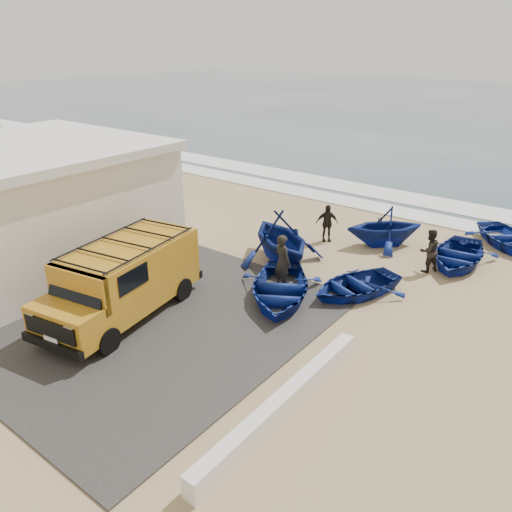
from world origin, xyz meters
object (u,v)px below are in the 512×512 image
Objects in this scene: van at (124,278)px; boat_near_left at (279,289)px; boat_far_left at (385,226)px; boat_near_right at (355,285)px; fisherman_back at (327,223)px; fisherman_front at (282,262)px; parapet at (283,403)px; boat_far_right at (509,238)px; fisherman_middle at (429,251)px; building at (16,206)px; boat_mid_left at (281,237)px; boat_mid_right at (458,255)px.

van reaches higher than boat_near_left.
boat_far_left is at bearing 53.21° from boat_near_left.
boat_near_right is 2.12× the size of fisherman_back.
van is at bearing 73.29° from fisherman_front.
fisherman_back reaches higher than parapet.
boat_near_left is (-3.13, 4.28, 0.12)m from parapet.
fisherman_back is at bearing -62.29° from fisherman_front.
fisherman_back is at bearing 170.03° from boat_far_right.
fisherman_back reaches higher than boat_far_right.
boat_far_left is 1.62× the size of fisherman_front.
boat_near_right is 1.73× the size of fisherman_front.
boat_far_right is at bearing 83.22° from parapet.
fisherman_middle is at bearing -45.38° from fisherman_back.
fisherman_middle is (2.30, -1.34, -0.02)m from boat_far_left.
building is at bearing 175.42° from parapet.
boat_mid_left reaches higher than fisherman_front.
boat_far_right is (7.88, 12.82, -0.86)m from van.
van is at bearing -2.14° from fisherman_middle.
boat_mid_right is (13.01, 9.57, -1.79)m from building.
van is 3.58× the size of fisherman_back.
building is 9.67m from boat_mid_left.
boat_far_right is 4.62m from fisherman_middle.
boat_mid_left is 1.20× the size of boat_far_left.
boat_mid_left is at bearing -169.28° from boat_near_right.
boat_far_left reaches higher than parapet.
fisherman_back is at bearing 153.62° from boat_near_right.
van reaches higher than fisherman_middle.
boat_far_left is (2.39, 3.85, -0.16)m from boat_mid_left.
fisherman_front is at bearing -163.66° from boat_far_right.
boat_near_left reaches higher than boat_mid_right.
fisherman_back is (-4.37, 0.33, -0.01)m from fisherman_middle.
boat_mid_left is 1.02× the size of boat_mid_right.
boat_mid_left reaches higher than boat_mid_right.
fisherman_middle is 1.02× the size of fisherman_back.
boat_near_right is 3.45m from fisherman_middle.
parapet is 1.94× the size of boat_far_left.
boat_far_left is 0.88× the size of boat_far_right.
van is at bearing -142.11° from fisherman_back.
van is 11.97m from boat_mid_right.
fisherman_front is at bearing -4.98° from fisherman_middle.
van is 15.07m from boat_far_right.
van is 1.54× the size of boat_mid_right.
van is 10.63m from boat_far_left.
boat_near_left is at bearing 126.16° from parapet.
fisherman_middle is 4.38m from fisherman_back.
boat_near_left reaches higher than boat_far_right.
boat_near_left is at bearing -52.70° from boat_far_left.
boat_far_right is at bearing -105.42° from fisherman_front.
fisherman_front is (-2.17, -1.08, 0.61)m from boat_near_right.
building is 1.57× the size of parapet.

